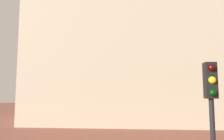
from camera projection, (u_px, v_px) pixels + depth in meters
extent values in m
cube|color=beige|center=(122.00, 67.00, 29.72)|extent=(23.39, 13.64, 14.94)
cube|color=#38424C|center=(121.00, 8.00, 30.61)|extent=(21.52, 12.55, 2.40)
cube|color=beige|center=(122.00, 17.00, 30.46)|extent=(5.59, 5.59, 29.42)
cylinder|color=beige|center=(36.00, 45.00, 25.46)|extent=(2.80, 2.80, 19.14)
cylinder|color=beige|center=(209.00, 49.00, 23.78)|extent=(2.80, 2.80, 17.53)
cube|color=black|center=(210.00, 80.00, 5.20)|extent=(0.28, 0.24, 0.90)
sphere|color=#390606|center=(212.00, 68.00, 5.10)|extent=(0.18, 0.18, 0.18)
sphere|color=yellow|center=(212.00, 80.00, 5.07)|extent=(0.18, 0.18, 0.18)
sphere|color=#06330C|center=(213.00, 93.00, 5.04)|extent=(0.18, 0.18, 0.18)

